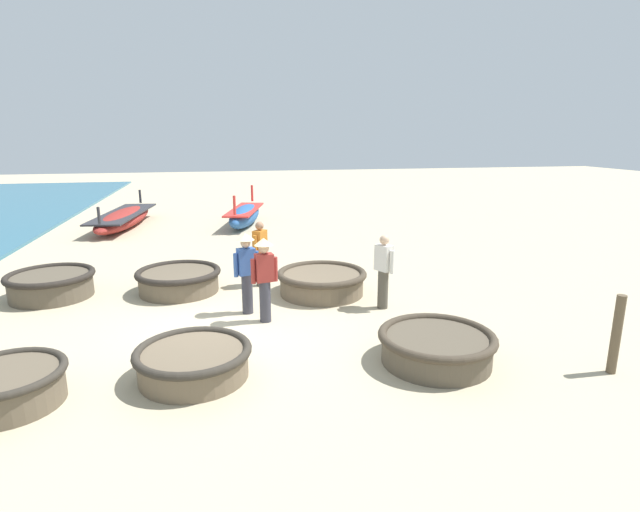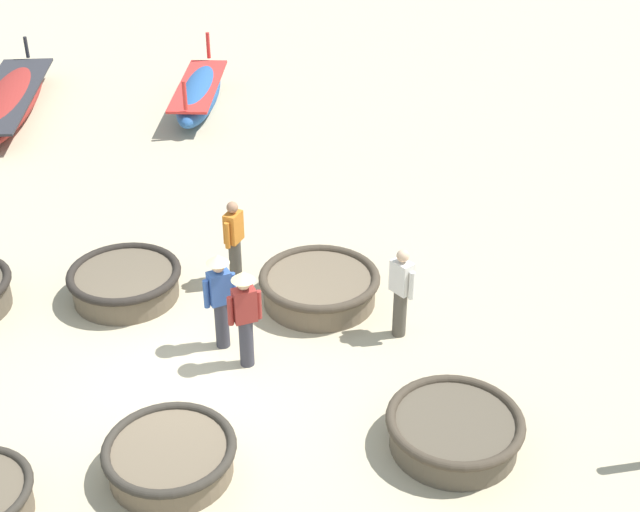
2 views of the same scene
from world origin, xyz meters
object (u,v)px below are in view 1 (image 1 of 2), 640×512
Objects in this scene: coracle_upturned at (193,361)px; mooring_post_mid_beach at (616,335)px; fisherman_standing_right at (383,270)px; fisherman_with_hat at (264,274)px; coracle_front_left at (322,281)px; long_boat_red_hull at (245,215)px; coracle_beside_post at (51,284)px; fisherman_hauling at (246,268)px; coracle_front_right at (436,346)px; long_boat_blue_hull at (123,218)px; fisherman_by_coracle at (260,252)px; coracle_far_left at (7,385)px; coracle_center at (179,280)px.

mooring_post_mid_beach is at bearing -10.18° from coracle_upturned.
fisherman_with_hat is (-2.49, -0.28, 0.12)m from fisherman_standing_right.
fisherman_standing_right is 4.32m from mooring_post_mid_beach.
coracle_front_left is 0.50× the size of long_boat_red_hull.
mooring_post_mid_beach is at bearing -30.58° from coracle_beside_post.
fisherman_hauling is at bearing 69.85° from coracle_upturned.
coracle_front_right is 15.29m from long_boat_blue_hull.
coracle_upturned is 12.80m from long_boat_red_hull.
long_boat_red_hull is 8.26m from fisherman_by_coracle.
mooring_post_mid_beach is at bearing -52.58° from coracle_front_left.
fisherman_with_hat is (1.28, 2.09, 0.69)m from coracle_upturned.
coracle_far_left is 0.87× the size of coracle_upturned.
coracle_center is 0.94× the size of coracle_front_left.
coracle_far_left is at bearing -128.73° from fisherman_by_coracle.
coracle_beside_post is 8.81m from long_boat_blue_hull.
mooring_post_mid_beach is (9.57, -5.66, 0.31)m from coracle_beside_post.
fisherman_hauling reaches higher than coracle_upturned.
fisherman_standing_right is (6.98, -10.96, 0.50)m from long_boat_blue_hull.
fisherman_standing_right is 1.25× the size of mooring_post_mid_beach.
fisherman_standing_right is (2.30, -10.35, 0.43)m from long_boat_red_hull.
fisherman_hauling is at bearing -68.67° from long_boat_blue_hull.
coracle_center is 1.98m from fisherman_by_coracle.
coracle_front_left is at bearing -34.94° from fisherman_by_coracle.
long_boat_blue_hull is (0.07, 8.81, 0.02)m from coracle_beside_post.
long_boat_red_hull is at bearing 87.15° from fisherman_hauling.
coracle_far_left reaches higher than coracle_front_right.
fisherman_hauling is at bearing 134.27° from coracle_front_right.
coracle_front_left is 1.17× the size of coracle_upturned.
fisherman_with_hat is at bearing 32.82° from coracle_far_left.
long_boat_blue_hull is at bearing 117.46° from fisherman_by_coracle.
coracle_upturned is 6.40m from mooring_post_mid_beach.
coracle_upturned is 0.43× the size of long_boat_red_hull.
mooring_post_mid_beach is (8.72, -0.83, 0.34)m from coracle_far_left.
coracle_front_left is 5.91m from mooring_post_mid_beach.
long_boat_red_hull is at bearing 73.33° from coracle_far_left.
coracle_center is at bearing 132.95° from coracle_front_right.
fisherman_hauling is (4.25, -1.89, 0.64)m from coracle_beside_post.
coracle_front_right is (1.08, -3.81, -0.02)m from coracle_front_left.
coracle_beside_post is 1.22× the size of coracle_far_left.
fisherman_hauling and fisherman_with_hat have the same top height.
fisherman_hauling is at bearing -103.21° from fisherman_by_coracle.
coracle_beside_post is 1.49× the size of mooring_post_mid_beach.
fisherman_with_hat reaches higher than coracle_front_right.
fisherman_hauling is at bearing -92.85° from long_boat_red_hull.
coracle_front_left is at bearing 105.86° from coracle_front_right.
fisherman_with_hat is at bearing -91.03° from long_boat_red_hull.
coracle_beside_post is at bearing 149.42° from mooring_post_mid_beach.
fisherman_by_coracle is 7.44m from mooring_post_mid_beach.
fisherman_standing_right is at bearing -48.05° from coracle_front_left.
fisherman_standing_right is at bearing -77.47° from long_boat_red_hull.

